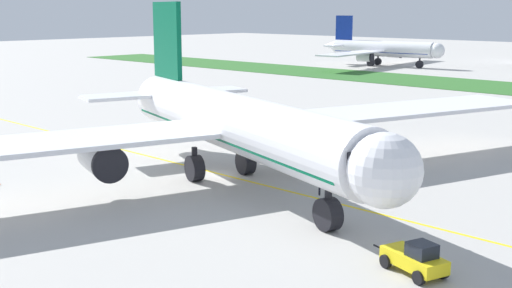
% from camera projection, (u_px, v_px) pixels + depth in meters
% --- Properties ---
extents(ground_plane, '(600.00, 600.00, 0.00)m').
position_uv_depth(ground_plane, '(220.00, 175.00, 67.49)').
color(ground_plane, '#ADAAA5').
rests_on(ground_plane, ground).
extents(apron_taxi_line, '(280.00, 0.36, 0.01)m').
position_uv_depth(apron_taxi_line, '(223.00, 175.00, 67.76)').
color(apron_taxi_line, yellow).
rests_on(apron_taxi_line, ground).
extents(airliner_foreground, '(48.77, 77.81, 17.51)m').
position_uv_depth(airliner_foreground, '(232.00, 123.00, 63.35)').
color(airliner_foreground, white).
rests_on(airliner_foreground, ground).
extents(pushback_tug, '(6.28, 3.40, 2.23)m').
position_uv_depth(pushback_tug, '(415.00, 259.00, 42.19)').
color(pushback_tug, yellow).
rests_on(pushback_tug, ground).
extents(ground_crew_wingwalker_port, '(0.52, 0.47, 1.74)m').
position_uv_depth(ground_crew_wingwalker_port, '(320.00, 184.00, 60.14)').
color(ground_crew_wingwalker_port, black).
rests_on(ground_crew_wingwalker_port, ground).
extents(parked_airliner_far_left, '(39.27, 61.28, 14.88)m').
position_uv_depth(parked_airliner_far_left, '(381.00, 49.00, 197.62)').
color(parked_airliner_far_left, white).
rests_on(parked_airliner_far_left, ground).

